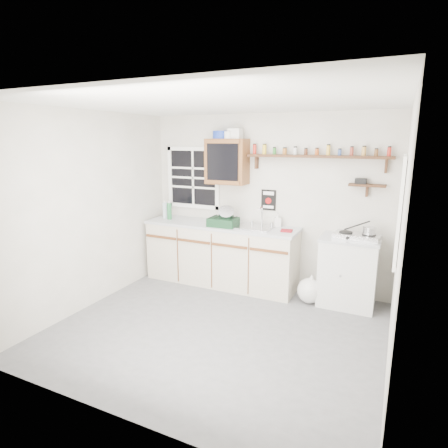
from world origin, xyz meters
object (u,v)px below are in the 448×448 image
(spice_shelf, at_px, (316,156))
(dish_rack, at_px, (224,220))
(main_cabinet, at_px, (221,254))
(hotplate, at_px, (357,236))
(right_cabinet, at_px, (348,271))
(upper_cabinet, at_px, (227,162))

(spice_shelf, distance_m, dish_rack, 1.53)
(main_cabinet, distance_m, dish_rack, 0.58)
(hotplate, bearing_deg, spice_shelf, 168.36)
(right_cabinet, distance_m, hotplate, 0.50)
(spice_shelf, bearing_deg, upper_cabinet, -176.86)
(right_cabinet, xyz_separation_m, dish_rack, (-1.73, -0.13, 0.56))
(right_cabinet, bearing_deg, upper_cabinet, 176.24)
(main_cabinet, distance_m, right_cabinet, 1.84)
(upper_cabinet, height_order, hotplate, upper_cabinet)
(right_cabinet, bearing_deg, main_cabinet, -179.21)
(spice_shelf, bearing_deg, hotplate, -18.66)
(upper_cabinet, relative_size, dish_rack, 1.56)
(main_cabinet, relative_size, hotplate, 3.96)
(right_cabinet, distance_m, upper_cabinet, 2.26)
(right_cabinet, height_order, upper_cabinet, upper_cabinet)
(right_cabinet, relative_size, spice_shelf, 0.48)
(spice_shelf, height_order, hotplate, spice_shelf)
(hotplate, bearing_deg, upper_cabinet, -177.20)
(upper_cabinet, bearing_deg, main_cabinet, -103.68)
(upper_cabinet, distance_m, hotplate, 2.08)
(right_cabinet, relative_size, upper_cabinet, 1.40)
(dish_rack, xyz_separation_m, hotplate, (1.81, 0.11, -0.07))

